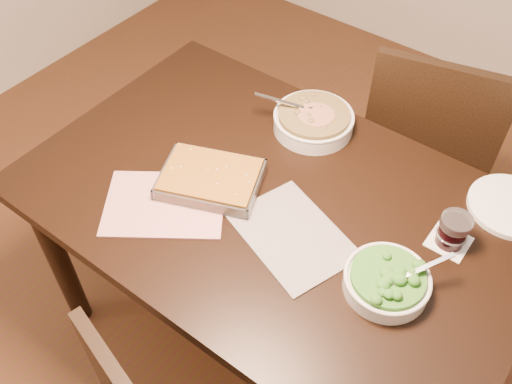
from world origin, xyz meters
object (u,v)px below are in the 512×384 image
at_px(broccoli_bowl, 387,281).
at_px(baking_dish, 211,180).
at_px(wine_tumbler, 453,230).
at_px(chair_far, 428,143).
at_px(table, 274,221).
at_px(stew_bowl, 314,120).
at_px(dinner_plate, 511,206).

relative_size(broccoli_bowl, baking_dish, 0.66).
bearing_deg(wine_tumbler, broccoli_bowl, -106.49).
distance_m(wine_tumbler, chair_far, 0.69).
bearing_deg(wine_tumbler, table, -161.14).
relative_size(table, stew_bowl, 5.44).
xyz_separation_m(wine_tumbler, chair_far, (-0.27, 0.57, -0.28)).
bearing_deg(broccoli_bowl, stew_bowl, 140.31).
bearing_deg(chair_far, baking_dish, 52.63).
xyz_separation_m(broccoli_bowl, chair_far, (-0.21, 0.79, -0.26)).
bearing_deg(dinner_plate, broccoli_bowl, -109.38).
relative_size(wine_tumbler, dinner_plate, 0.39).
distance_m(broccoli_bowl, baking_dish, 0.56).
distance_m(dinner_plate, chair_far, 0.56).
height_order(stew_bowl, broccoli_bowl, stew_bowl).
xyz_separation_m(stew_bowl, broccoli_bowl, (0.46, -0.38, -0.00)).
distance_m(table, wine_tumbler, 0.49).
height_order(dinner_plate, chair_far, chair_far).
bearing_deg(stew_bowl, broccoli_bowl, -39.69).
height_order(broccoli_bowl, chair_far, chair_far).
bearing_deg(broccoli_bowl, table, 169.58).
bearing_deg(wine_tumbler, dinner_plate, 67.65).
relative_size(stew_bowl, wine_tumbler, 2.85).
bearing_deg(stew_bowl, table, -75.88).
bearing_deg(dinner_plate, table, -145.87).
relative_size(table, chair_far, 1.50).
relative_size(wine_tumbler, chair_far, 0.10).
bearing_deg(table, dinner_plate, 34.13).
bearing_deg(broccoli_bowl, wine_tumbler, 73.51).
bearing_deg(stew_bowl, dinner_plate, 4.69).
height_order(stew_bowl, chair_far, chair_far).
xyz_separation_m(baking_dish, wine_tumbler, (0.62, 0.22, 0.03)).
height_order(baking_dish, wine_tumbler, wine_tumbler).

